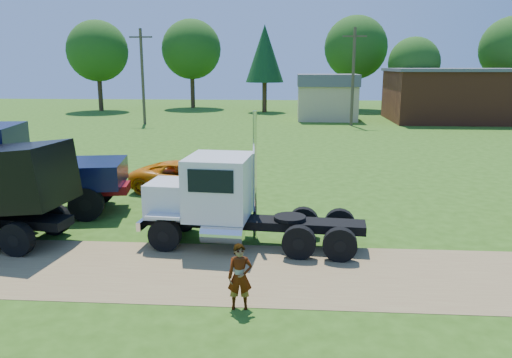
# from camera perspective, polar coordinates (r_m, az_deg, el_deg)

# --- Properties ---
(ground) EXTENTS (140.00, 140.00, 0.00)m
(ground) POSITION_cam_1_polar(r_m,az_deg,el_deg) (14.09, 2.47, -10.68)
(ground) COLOR #2A4F11
(ground) RESTS_ON ground
(dirt_track) EXTENTS (120.00, 4.20, 0.01)m
(dirt_track) POSITION_cam_1_polar(r_m,az_deg,el_deg) (14.09, 2.47, -10.66)
(dirt_track) COLOR brown
(dirt_track) RESTS_ON ground
(white_semi_tractor) EXTENTS (7.13, 2.89, 4.24)m
(white_semi_tractor) POSITION_cam_1_polar(r_m,az_deg,el_deg) (15.92, -3.93, -2.38)
(white_semi_tractor) COLOR black
(white_semi_tractor) RESTS_ON ground
(navy_truck) EXTENTS (8.11, 3.98, 3.44)m
(navy_truck) POSITION_cam_1_polar(r_m,az_deg,el_deg) (21.20, -26.45, 1.00)
(navy_truck) COLOR maroon
(navy_truck) RESTS_ON ground
(orange_pickup) EXTENTS (5.29, 3.11, 1.38)m
(orange_pickup) POSITION_cam_1_polar(r_m,az_deg,el_deg) (22.74, -7.93, 0.22)
(orange_pickup) COLOR orange
(orange_pickup) RESTS_ON ground
(spectator_a) EXTENTS (0.62, 0.45, 1.59)m
(spectator_a) POSITION_cam_1_polar(r_m,az_deg,el_deg) (11.90, -1.85, -11.12)
(spectator_a) COLOR #999999
(spectator_a) RESTS_ON ground
(spectator_b) EXTENTS (0.96, 0.95, 1.56)m
(spectator_b) POSITION_cam_1_polar(r_m,az_deg,el_deg) (21.74, -5.42, -0.06)
(spectator_b) COLOR #999999
(spectator_b) RESTS_ON ground
(brick_building) EXTENTS (15.40, 10.40, 5.30)m
(brick_building) POSITION_cam_1_polar(r_m,az_deg,el_deg) (55.87, 22.78, 8.87)
(brick_building) COLOR brown
(brick_building) RESTS_ON ground
(tan_shed) EXTENTS (6.20, 5.40, 4.70)m
(tan_shed) POSITION_cam_1_polar(r_m,az_deg,el_deg) (53.14, 8.13, 9.32)
(tan_shed) COLOR tan
(tan_shed) RESTS_ON ground
(utility_poles) EXTENTS (42.20, 0.28, 9.00)m
(utility_poles) POSITION_cam_1_polar(r_m,az_deg,el_deg) (48.26, 11.04, 11.58)
(utility_poles) COLOR #443B26
(utility_poles) RESTS_ON ground
(tree_row) EXTENTS (57.49, 12.89, 11.74)m
(tree_row) POSITION_cam_1_polar(r_m,az_deg,el_deg) (63.87, 5.02, 14.40)
(tree_row) COLOR #322214
(tree_row) RESTS_ON ground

